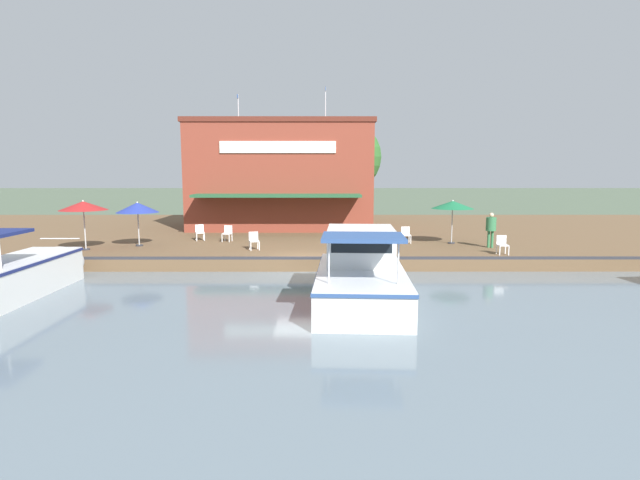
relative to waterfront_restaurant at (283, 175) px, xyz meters
name	(u,v)px	position (x,y,z in m)	size (l,w,h in m)	color
ground_plane	(304,274)	(13.01, 1.82, -4.06)	(220.00, 220.00, 0.00)	#4C5B47
quay_deck	(309,234)	(2.01, 1.82, -3.76)	(22.00, 56.00, 0.60)	brown
quay_edge_fender	(304,258)	(12.91, 1.82, -3.41)	(0.20, 50.40, 0.10)	#2D2D33
waterfront_restaurant	(283,175)	(0.00, 0.00, 0.00)	(9.20, 11.76, 9.20)	brown
patio_umbrella_by_entrance	(83,206)	(10.36, -8.63, -1.36)	(2.19, 2.19, 2.36)	#B7B7B7
patio_umbrella_near_quay_edge	(453,205)	(8.25, 9.31, -1.46)	(2.16, 2.16, 2.25)	#B7B7B7
patio_umbrella_mid_patio_right	(137,208)	(9.11, -6.54, -1.54)	(2.06, 2.06, 2.22)	#B7B7B7
cafe_chair_mid_patio	(227,233)	(7.48, -2.42, -2.99)	(0.52, 0.52, 0.85)	white
cafe_chair_beside_entrance	(387,244)	(11.57, 5.52, -2.99)	(0.58, 0.58, 0.85)	white
cafe_chair_back_row_seat	(254,240)	(10.31, -0.64, -2.99)	(0.55, 0.55, 0.85)	white
cafe_chair_far_corner_seat	(406,234)	(8.08, 6.97, -2.99)	(0.46, 0.46, 0.85)	white
cafe_chair_under_first_umbrella	(502,244)	(11.66, 10.69, -2.99)	(0.44, 0.44, 0.85)	white
cafe_chair_facing_river	(200,232)	(7.03, -3.99, -2.99)	(0.56, 0.56, 0.85)	white
person_mid_patio	(491,226)	(9.65, 10.84, -2.39)	(0.48, 0.48, 1.71)	#337547
motorboat_outer_channel	(28,272)	(16.42, -7.87, -3.28)	(6.33, 2.01, 2.35)	silver
motorboat_distant_upstream	(360,273)	(17.38, 3.85, -3.16)	(7.44, 3.14, 2.40)	silver
tree_upstream_bank	(345,159)	(-3.11, 4.34, 1.15)	(5.29, 5.04, 7.27)	brown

